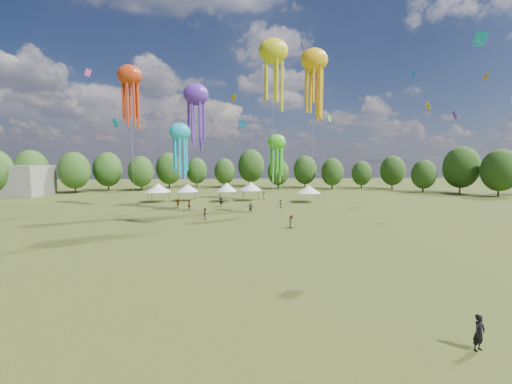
{
  "coord_description": "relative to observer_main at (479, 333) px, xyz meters",
  "views": [
    {
      "loc": [
        -3.37,
        -16.29,
        9.04
      ],
      "look_at": [
        -0.65,
        15.0,
        6.0
      ],
      "focal_mm": 22.21,
      "sensor_mm": 36.0,
      "label": 1
    }
  ],
  "objects": [
    {
      "name": "observer_main",
      "position": [
        0.0,
        0.0,
        0.0
      ],
      "size": [
        0.76,
        0.63,
        1.77
      ],
      "primitive_type": "imported",
      "rotation": [
        0.0,
        0.0,
        0.38
      ],
      "color": "black",
      "rests_on": "ground"
    },
    {
      "name": "spectators_far",
      "position": [
        -9.9,
        45.99,
        -0.01
      ],
      "size": [
        20.87,
        33.41,
        1.9
      ],
      "color": "gray",
      "rests_on": "ground"
    },
    {
      "name": "small_kites",
      "position": [
        -8.45,
        46.68,
        29.83
      ],
      "size": [
        76.66,
        57.04,
        43.41
      ],
      "color": "#5B28B4",
      "rests_on": "ground"
    },
    {
      "name": "ground",
      "position": [
        -8.51,
        2.88,
        -0.89
      ],
      "size": [
        300.0,
        300.0,
        0.0
      ],
      "primitive_type": "plane",
      "color": "#384416",
      "rests_on": "ground"
    },
    {
      "name": "festival_tents",
      "position": [
        -12.8,
        58.48,
        2.24
      ],
      "size": [
        38.76,
        9.77,
        4.32
      ],
      "color": "#47474C",
      "rests_on": "ground"
    },
    {
      "name": "treeline",
      "position": [
        -12.38,
        65.39,
        5.66
      ],
      "size": [
        201.57,
        95.24,
        13.43
      ],
      "color": "#38281C",
      "rests_on": "ground"
    },
    {
      "name": "show_kites",
      "position": [
        -8.39,
        45.1,
        21.39
      ],
      "size": [
        40.56,
        24.93,
        32.03
      ],
      "color": "#5B28B4",
      "rests_on": "ground"
    },
    {
      "name": "spectator_near",
      "position": [
        -15.58,
        36.06,
        -0.0
      ],
      "size": [
        1.08,
        1.08,
        1.77
      ],
      "primitive_type": "imported",
      "rotation": [
        0.0,
        0.0,
        2.37
      ],
      "color": "gray",
      "rests_on": "ground"
    }
  ]
}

